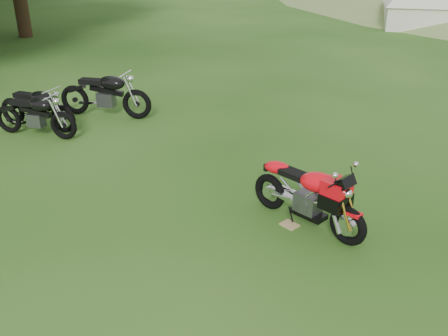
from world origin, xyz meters
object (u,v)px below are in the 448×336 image
at_px(sport_motorcycle, 308,190).
at_px(vintage_moto_a, 105,93).
at_px(vintage_moto_b, 34,114).
at_px(vintage_moto_c, 36,107).
at_px(plywood_board, 290,225).

relative_size(sport_motorcycle, vintage_moto_a, 0.86).
distance_m(vintage_moto_a, vintage_moto_b, 1.73).
distance_m(vintage_moto_a, vintage_moto_c, 1.53).
height_order(plywood_board, vintage_moto_b, vintage_moto_b).
height_order(vintage_moto_a, vintage_moto_c, vintage_moto_a).
height_order(sport_motorcycle, vintage_moto_a, vintage_moto_a).
relative_size(vintage_moto_b, vintage_moto_c, 0.98).
bearing_deg(vintage_moto_b, vintage_moto_c, 121.13).
bearing_deg(sport_motorcycle, plywood_board, -126.87).
bearing_deg(vintage_moto_c, sport_motorcycle, -15.79).
distance_m(plywood_board, vintage_moto_b, 6.07).
xyz_separation_m(plywood_board, vintage_moto_a, (-5.35, 2.93, 0.56)).
relative_size(sport_motorcycle, vintage_moto_b, 0.99).
relative_size(sport_motorcycle, vintage_moto_c, 0.98).
bearing_deg(vintage_moto_c, vintage_moto_a, 53.59).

